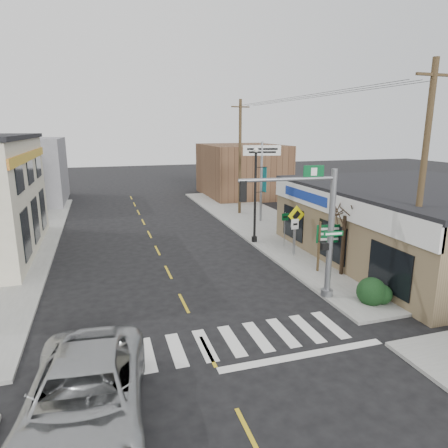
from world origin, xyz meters
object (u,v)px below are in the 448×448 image
object	(u,v)px
suv	(84,398)
guide_sign	(330,238)
lamp_post	(256,188)
bare_tree	(346,205)
utility_pole_far	(240,156)
traffic_signal_pole	(317,221)
fire_hydrant	(329,258)
utility_pole_near	(422,183)
dance_center_sign	(262,161)

from	to	relation	value
suv	guide_sign	distance (m)	14.37
lamp_post	bare_tree	xyz separation A→B (m)	(1.98, -6.87, 0.07)
guide_sign	utility_pole_far	bearing A→B (deg)	98.93
guide_sign	lamp_post	size ratio (longest dim) A/B	0.43
traffic_signal_pole	guide_sign	size ratio (longest dim) A/B	2.19
fire_hydrant	lamp_post	bearing A→B (deg)	111.36
lamp_post	utility_pole_far	world-z (taller)	utility_pole_far
bare_tree	utility_pole_near	xyz separation A→B (m)	(1.16, -3.43, 1.50)
lamp_post	dance_center_sign	world-z (taller)	dance_center_sign
fire_hydrant	traffic_signal_pole	bearing A→B (deg)	-130.07
utility_pole_far	fire_hydrant	bearing A→B (deg)	-97.19
suv	lamp_post	distance (m)	17.70
guide_sign	utility_pole_near	world-z (taller)	utility_pole_near
dance_center_sign	fire_hydrant	bearing A→B (deg)	-79.69
suv	dance_center_sign	distance (m)	23.85
utility_pole_far	bare_tree	bearing A→B (deg)	-97.82
suv	fire_hydrant	distance (m)	15.12
bare_tree	utility_pole_far	size ratio (longest dim) A/B	0.48
bare_tree	utility_pole_far	bearing A→B (deg)	89.79
guide_sign	fire_hydrant	bearing A→B (deg)	66.21
dance_center_sign	utility_pole_far	world-z (taller)	utility_pole_far
fire_hydrant	lamp_post	size ratio (longest dim) A/B	0.12
fire_hydrant	dance_center_sign	xyz separation A→B (m)	(0.50, 10.97, 4.34)
traffic_signal_pole	utility_pole_near	bearing A→B (deg)	-13.33
dance_center_sign	utility_pole_far	bearing A→B (deg)	113.18
bare_tree	lamp_post	bearing A→B (deg)	106.05
traffic_signal_pole	lamp_post	distance (m)	9.06
bare_tree	utility_pole_near	bearing A→B (deg)	-71.28
utility_pole_near	fire_hydrant	bearing A→B (deg)	100.45
fire_hydrant	dance_center_sign	bearing A→B (deg)	87.39
dance_center_sign	utility_pole_far	xyz separation A→B (m)	(-0.60, 3.34, 0.17)
fire_hydrant	dance_center_sign	distance (m)	11.81
guide_sign	lamp_post	xyz separation A→B (m)	(-1.67, 6.16, 1.80)
dance_center_sign	bare_tree	world-z (taller)	dance_center_sign
guide_sign	lamp_post	world-z (taller)	lamp_post
traffic_signal_pole	lamp_post	size ratio (longest dim) A/B	0.95
guide_sign	utility_pole_near	distance (m)	5.54
guide_sign	utility_pole_near	xyz separation A→B (m)	(1.47, -4.14, 3.36)
utility_pole_near	lamp_post	bearing A→B (deg)	105.71
suv	fire_hydrant	size ratio (longest dim) A/B	8.66
fire_hydrant	guide_sign	bearing A→B (deg)	-124.11
traffic_signal_pole	fire_hydrant	xyz separation A→B (m)	(2.99, 3.55, -3.05)
suv	utility_pole_near	world-z (taller)	utility_pole_near
suv	bare_tree	distance (m)	14.49
guide_sign	utility_pole_near	size ratio (longest dim) A/B	0.27
dance_center_sign	utility_pole_near	xyz separation A→B (m)	(0.50, -15.80, 0.34)
suv	fire_hydrant	bearing A→B (deg)	41.21
guide_sign	utility_pole_far	xyz separation A→B (m)	(0.36, 15.00, 3.19)
fire_hydrant	bare_tree	xyz separation A→B (m)	(-0.16, -1.41, 3.19)
traffic_signal_pole	utility_pole_near	world-z (taller)	utility_pole_near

